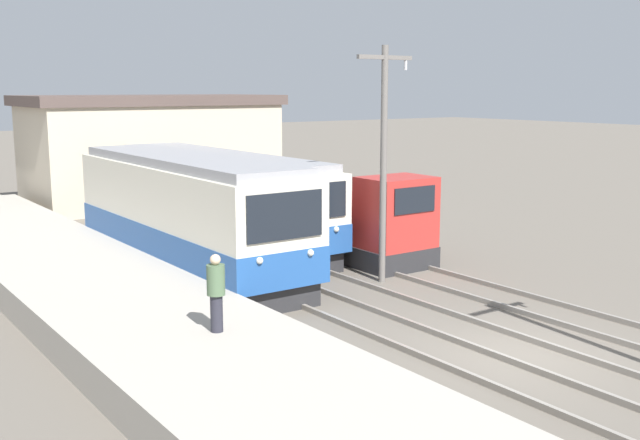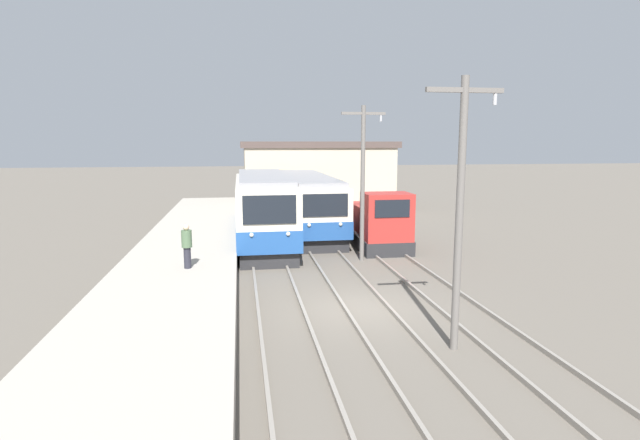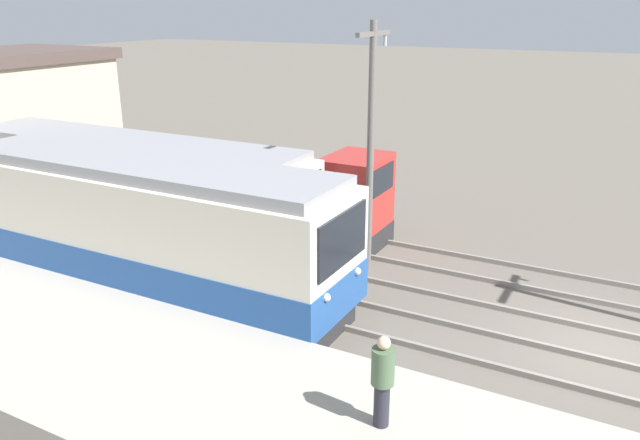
% 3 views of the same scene
% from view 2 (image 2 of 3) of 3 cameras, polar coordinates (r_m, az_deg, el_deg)
% --- Properties ---
extents(ground_plane, '(200.00, 200.00, 0.00)m').
position_cam_2_polar(ground_plane, '(16.70, 4.58, -10.09)').
color(ground_plane, '#665E54').
extents(platform_left, '(4.50, 54.00, 0.83)m').
position_cam_2_polar(platform_left, '(16.32, -17.57, -9.42)').
color(platform_left, '#ADA599').
rests_on(platform_left, ground).
extents(track_left, '(1.54, 60.00, 0.14)m').
position_cam_2_polar(track_left, '(16.29, -4.49, -10.34)').
color(track_left, gray).
rests_on(track_left, ground).
extents(track_center, '(1.54, 60.00, 0.14)m').
position_cam_2_polar(track_center, '(16.73, 5.26, -9.82)').
color(track_center, gray).
rests_on(track_center, ground).
extents(track_right, '(1.54, 60.00, 0.14)m').
position_cam_2_polar(track_right, '(17.68, 14.83, -9.04)').
color(track_right, gray).
rests_on(track_right, ground).
extents(commuter_train_left, '(2.84, 11.43, 3.74)m').
position_cam_2_polar(commuter_train_left, '(26.66, -6.48, 0.88)').
color(commuter_train_left, '#28282B').
rests_on(commuter_train_left, ground).
extents(commuter_train_center, '(2.84, 12.71, 3.46)m').
position_cam_2_polar(commuter_train_center, '(30.15, -1.45, 1.64)').
color(commuter_train_center, '#28282B').
rests_on(commuter_train_center, ground).
extents(shunting_locomotive, '(2.40, 5.39, 3.00)m').
position_cam_2_polar(shunting_locomotive, '(25.92, 6.64, -0.53)').
color(shunting_locomotive, '#28282B').
rests_on(shunting_locomotive, ground).
extents(catenary_mast_near, '(2.00, 0.20, 7.04)m').
position_cam_2_polar(catenary_mast_near, '(13.13, 15.72, 1.61)').
color(catenary_mast_near, slate).
rests_on(catenary_mast_near, ground).
extents(catenary_mast_mid, '(2.00, 0.20, 7.04)m').
position_cam_2_polar(catenary_mast_mid, '(22.72, 4.92, 4.86)').
color(catenary_mast_mid, slate).
rests_on(catenary_mast_mid, ground).
extents(person_on_platform, '(0.38, 0.38, 1.64)m').
position_cam_2_polar(person_on_platform, '(18.91, -14.97, -2.72)').
color(person_on_platform, '#282833').
rests_on(person_on_platform, platform_left).
extents(station_building, '(12.60, 6.30, 5.47)m').
position_cam_2_polar(station_building, '(41.91, -0.34, 5.25)').
color(station_building, beige).
rests_on(station_building, ground).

